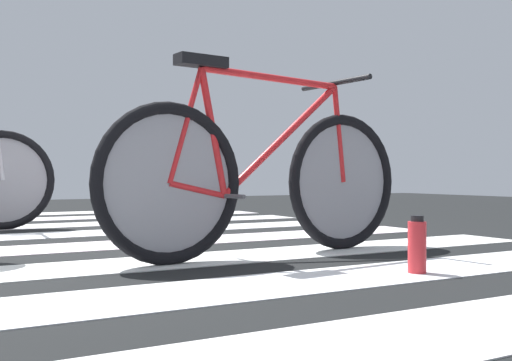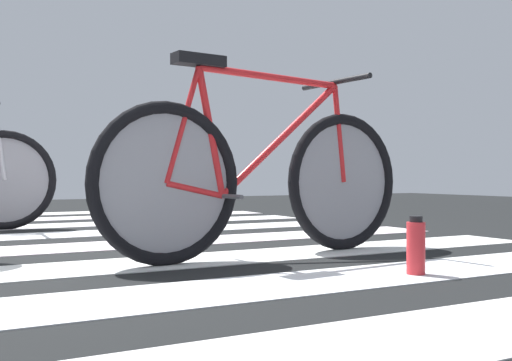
# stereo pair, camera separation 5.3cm
# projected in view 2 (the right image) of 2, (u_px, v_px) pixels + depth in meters

# --- Properties ---
(ground) EXTENTS (18.00, 14.00, 0.02)m
(ground) POSITION_uv_depth(u_px,v_px,m) (25.00, 257.00, 3.00)
(ground) COLOR black
(crosswalk_markings) EXTENTS (5.41, 6.51, 0.00)m
(crosswalk_markings) POSITION_uv_depth(u_px,v_px,m) (22.00, 250.00, 3.18)
(crosswalk_markings) COLOR silver
(crosswalk_markings) RESTS_ON ground
(bicycle_1_of_3) EXTENTS (1.73, 0.52, 0.93)m
(bicycle_1_of_3) POSITION_uv_depth(u_px,v_px,m) (263.00, 177.00, 2.93)
(bicycle_1_of_3) COLOR black
(bicycle_1_of_3) RESTS_ON ground
(water_bottle) EXTENTS (0.07, 0.07, 0.23)m
(water_bottle) POSITION_uv_depth(u_px,v_px,m) (416.00, 247.00, 2.40)
(water_bottle) COLOR red
(water_bottle) RESTS_ON ground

